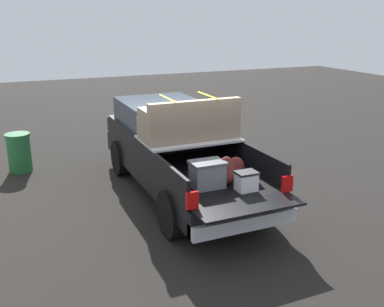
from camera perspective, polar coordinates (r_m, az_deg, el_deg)
ground_plane at (r=9.75m, az=-1.42°, el=-5.22°), size 40.00×40.00×0.00m
pickup_truck at (r=9.74m, az=-2.27°, el=0.82°), size 6.05×2.06×2.23m
trash_can at (r=11.78m, az=-21.52°, el=0.13°), size 0.60×0.60×0.98m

